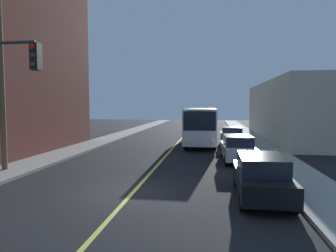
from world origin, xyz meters
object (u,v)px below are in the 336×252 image
parked_car_black (261,176)px  parked_car_silver (238,148)px  city_bus (201,123)px  fire_hydrant (276,155)px  utility_pole_near (0,54)px  parked_car_green (232,136)px

parked_car_black → parked_car_silver: bearing=91.7°
city_bus → fire_hydrant: (4.65, -9.70, -1.23)m
parked_car_black → utility_pole_near: size_ratio=0.41×
parked_car_black → utility_pole_near: (-12.54, 2.59, 5.26)m
parked_car_green → city_bus: bearing=153.4°
city_bus → utility_pole_near: (-9.80, -13.57, 4.28)m
utility_pole_near → fire_hydrant: (14.45, 3.87, -5.52)m
parked_car_silver → city_bus: bearing=106.0°
city_bus → parked_car_black: 16.43m
parked_car_black → fire_hydrant: (1.91, 6.46, -0.26)m
utility_pole_near → fire_hydrant: 15.95m
parked_car_black → parked_car_silver: size_ratio=0.99×
city_bus → parked_car_black: bearing=-80.4°
city_bus → utility_pole_near: bearing=-125.8°
city_bus → parked_car_silver: 9.20m
parked_car_green → utility_pole_near: size_ratio=0.41×
city_bus → parked_car_green: 3.13m
utility_pole_near → parked_car_green: bearing=44.5°
parked_car_green → utility_pole_near: (-12.46, -12.25, 5.26)m
fire_hydrant → parked_car_green: bearing=103.4°
parked_car_green → parked_car_silver: bearing=-91.0°
city_bus → parked_car_silver: size_ratio=2.73×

